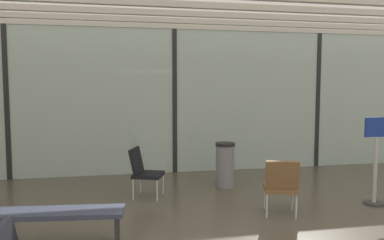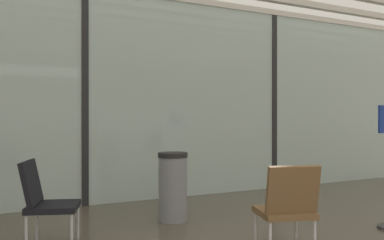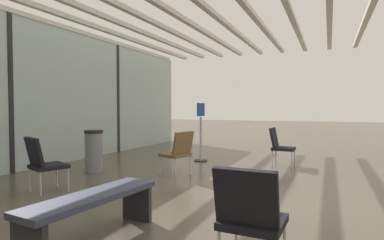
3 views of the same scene
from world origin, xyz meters
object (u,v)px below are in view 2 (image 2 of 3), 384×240
at_px(parked_airplane, 25,88).
at_px(trash_bin, 173,186).
at_px(lounge_chair_1, 44,198).
at_px(lounge_chair_0, 287,204).

relative_size(parked_airplane, trash_bin, 16.85).
bearing_deg(lounge_chair_1, parked_airplane, 15.73).
relative_size(lounge_chair_1, trash_bin, 1.01).
relative_size(parked_airplane, lounge_chair_1, 16.65).
bearing_deg(trash_bin, lounge_chair_0, -78.63).
bearing_deg(parked_airplane, lounge_chair_0, -81.74).
bearing_deg(lounge_chair_0, parked_airplane, -63.53).
bearing_deg(trash_bin, parked_airplane, 97.52).
xyz_separation_m(parked_airplane, lounge_chair_1, (-0.60, -7.93, -1.64)).
bearing_deg(lounge_chair_0, lounge_chair_1, -17.03).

